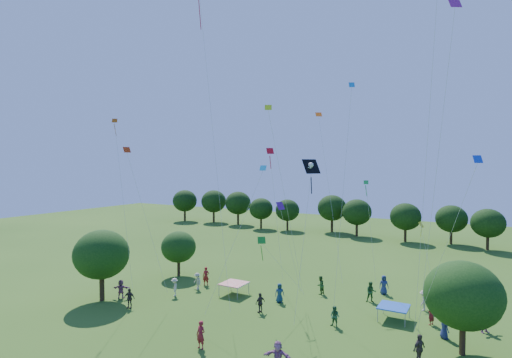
# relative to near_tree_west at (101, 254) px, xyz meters

# --- Properties ---
(near_tree_west) EXTENTS (4.82, 4.82, 6.29)m
(near_tree_west) POSITION_rel_near_tree_west_xyz_m (0.00, 0.00, 0.00)
(near_tree_west) COLOR #422B19
(near_tree_west) RESTS_ON ground
(near_tree_north) EXTENTS (3.74, 3.74, 4.85)m
(near_tree_north) POSITION_rel_near_tree_west_xyz_m (0.71, 9.47, -0.96)
(near_tree_north) COLOR #422B19
(near_tree_north) RESTS_ON ground
(near_tree_east) EXTENTS (4.75, 4.75, 5.96)m
(near_tree_east) POSITION_rel_near_tree_west_xyz_m (28.32, 4.41, -0.30)
(near_tree_east) COLOR #422B19
(near_tree_east) RESTS_ON ground
(treeline) EXTENTS (88.01, 8.77, 6.77)m
(treeline) POSITION_rel_near_tree_west_xyz_m (12.91, 43.39, -0.02)
(treeline) COLOR #422B19
(treeline) RESTS_ON ground
(tent_red_stripe) EXTENTS (2.20, 2.20, 1.10)m
(tent_red_stripe) POSITION_rel_near_tree_west_xyz_m (9.36, 7.12, -3.08)
(tent_red_stripe) COLOR red
(tent_red_stripe) RESTS_ON ground
(tent_blue) EXTENTS (2.20, 2.20, 1.10)m
(tent_blue) POSITION_rel_near_tree_west_xyz_m (23.44, 8.12, -3.08)
(tent_blue) COLOR blue
(tent_blue) RESTS_ON ground
(crowd_person_0) EXTENTS (0.93, 0.85, 1.67)m
(crowd_person_0) POSITION_rel_near_tree_west_xyz_m (13.96, 7.34, -3.28)
(crowd_person_0) COLOR navy
(crowd_person_0) RESTS_ON ground
(crowd_person_1) EXTENTS (0.62, 0.73, 1.65)m
(crowd_person_1) POSITION_rel_near_tree_west_xyz_m (26.07, 8.54, -3.29)
(crowd_person_1) COLOR maroon
(crowd_person_1) RESTS_ON ground
(crowd_person_2) EXTENTS (0.65, 0.92, 1.69)m
(crowd_person_2) POSITION_rel_near_tree_west_xyz_m (16.29, 11.22, -3.27)
(crowd_person_2) COLOR #2A5323
(crowd_person_2) RESTS_ON ground
(crowd_person_3) EXTENTS (1.14, 0.77, 1.61)m
(crowd_person_3) POSITION_rel_near_tree_west_xyz_m (5.43, 6.68, -3.31)
(crowd_person_3) COLOR #B2AA8F
(crowd_person_3) RESTS_ON ground
(crowd_person_4) EXTENTS (0.74, 1.04, 1.62)m
(crowd_person_4) POSITION_rel_near_tree_west_xyz_m (13.68, 4.36, -3.30)
(crowd_person_4) COLOR #362F2B
(crowd_person_4) RESTS_ON ground
(crowd_person_5) EXTENTS (1.76, 0.92, 1.79)m
(crowd_person_5) POSITION_rel_near_tree_west_xyz_m (19.06, -3.24, -3.22)
(crowd_person_5) COLOR #98588A
(crowd_person_5) RESTS_ON ground
(crowd_person_6) EXTENTS (0.83, 0.92, 1.66)m
(crowd_person_6) POSITION_rel_near_tree_west_xyz_m (27.14, 6.46, -3.29)
(crowd_person_6) COLOR navy
(crowd_person_6) RESTS_ON ground
(crowd_person_7) EXTENTS (0.78, 0.64, 1.82)m
(crowd_person_7) POSITION_rel_near_tree_west_xyz_m (5.34, 8.18, -3.21)
(crowd_person_7) COLOR maroon
(crowd_person_7) RESTS_ON ground
(crowd_person_8) EXTENTS (0.80, 0.50, 1.53)m
(crowd_person_8) POSITION_rel_near_tree_west_xyz_m (19.89, 4.62, -3.35)
(crowd_person_8) COLOR #265936
(crowd_person_8) RESTS_ON ground
(crowd_person_9) EXTENTS (0.58, 1.13, 1.67)m
(crowd_person_9) POSITION_rel_near_tree_west_xyz_m (25.18, 11.45, -3.28)
(crowd_person_9) COLOR #AFA38C
(crowd_person_9) RESTS_ON ground
(crowd_person_10) EXTENTS (1.06, 0.70, 1.66)m
(crowd_person_10) POSITION_rel_near_tree_west_xyz_m (3.57, -0.15, -3.28)
(crowd_person_10) COLOR #3D3331
(crowd_person_10) RESTS_ON ground
(crowd_person_11) EXTENTS (1.64, 1.22, 1.67)m
(crowd_person_11) POSITION_rel_near_tree_west_xyz_m (1.00, 1.25, -3.28)
(crowd_person_11) COLOR #965879
(crowd_person_11) RESTS_ON ground
(crowd_person_12) EXTENTS (0.99, 0.83, 1.77)m
(crowd_person_12) POSITION_rel_near_tree_west_xyz_m (21.44, 14.11, -3.23)
(crowd_person_12) COLOR navy
(crowd_person_12) RESTS_ON ground
(crowd_person_13) EXTENTS (0.70, 0.48, 1.81)m
(crowd_person_13) POSITION_rel_near_tree_west_xyz_m (13.37, -3.13, -3.21)
(crowd_person_13) COLOR maroon
(crowd_person_13) RESTS_ON ground
(crowd_person_14) EXTENTS (0.99, 0.74, 1.79)m
(crowd_person_14) POSITION_rel_near_tree_west_xyz_m (20.92, 11.38, -3.22)
(crowd_person_14) COLOR #245424
(crowd_person_14) RESTS_ON ground
(crowd_person_15) EXTENTS (1.08, 1.12, 1.64)m
(crowd_person_15) POSITION_rel_near_tree_west_xyz_m (4.82, 4.10, -3.29)
(crowd_person_15) COLOR beige
(crowd_person_15) RESTS_ON ground
(crowd_person_16) EXTENTS (0.91, 1.17, 1.81)m
(crowd_person_16) POSITION_rel_near_tree_west_xyz_m (26.11, 1.79, -3.21)
(crowd_person_16) COLOR #443A37
(crowd_person_16) RESTS_ON ground
(crowd_person_17) EXTENTS (1.41, 1.46, 1.60)m
(crowd_person_17) POSITION_rel_near_tree_west_xyz_m (29.60, 8.97, -3.31)
(crowd_person_17) COLOR #99598C
(crowd_person_17) RESTS_ON ground
(pirate_kite) EXTENTS (1.18, 2.41, 11.14)m
(pirate_kite) POSITION_rel_near_tree_west_xyz_m (18.88, 2.20, 7.67)
(pirate_kite) COLOR black
(red_high_kite) EXTENTS (5.63, 3.72, 26.05)m
(red_high_kite) POSITION_rel_near_tree_west_xyz_m (9.13, 3.10, 17.34)
(red_high_kite) COLOR red
(small_kite_0) EXTENTS (1.34, 1.12, 12.33)m
(small_kite_0) POSITION_rel_near_tree_west_xyz_m (12.19, 9.27, 7.47)
(small_kite_0) COLOR red
(small_kite_1) EXTENTS (1.07, 3.78, 12.12)m
(small_kite_1) POSITION_rel_near_tree_west_xyz_m (5.83, -1.42, 6.56)
(small_kite_1) COLOR red
(small_kite_2) EXTENTS (1.46, 4.38, 15.22)m
(small_kite_2) POSITION_rel_near_tree_west_xyz_m (15.64, 3.51, 8.55)
(small_kite_2) COLOR #C3EB14
(small_kite_3) EXTENTS (1.13, 0.58, 9.35)m
(small_kite_3) POSITION_rel_near_tree_west_xyz_m (20.28, 12.58, 4.45)
(small_kite_3) COLOR green
(small_kite_4) EXTENTS (3.72, 3.90, 11.24)m
(small_kite_4) POSITION_rel_near_tree_west_xyz_m (28.17, 0.56, 5.47)
(small_kite_4) COLOR blue
(small_kite_5) EXTENTS (0.95, 3.01, 7.84)m
(small_kite_5) POSITION_rel_near_tree_west_xyz_m (15.58, 4.60, 3.89)
(small_kite_5) COLOR #5A1582
(small_kite_6) EXTENTS (1.81, 3.58, 22.09)m
(small_kite_6) POSITION_rel_near_tree_west_xyz_m (26.74, 0.75, 14.18)
(small_kite_6) COLOR white
(small_kite_7) EXTENTS (3.85, 2.38, 10.72)m
(small_kite_7) POSITION_rel_near_tree_west_xyz_m (14.85, 0.67, 5.25)
(small_kite_7) COLOR #0D93CF
(small_kite_8) EXTENTS (3.07, 0.96, 14.97)m
(small_kite_8) POSITION_rel_near_tree_west_xyz_m (0.73, 1.41, 8.42)
(small_kite_8) COLOR #C1500B
(small_kite_9) EXTENTS (4.55, 5.05, 16.29)m
(small_kite_9) POSITION_rel_near_tree_west_xyz_m (15.03, 15.11, 10.02)
(small_kite_9) COLOR #D7540B
(small_kite_10) EXTENTS (1.48, 1.47, 5.64)m
(small_kite_10) POSITION_rel_near_tree_west_xyz_m (24.68, 14.35, 1.97)
(small_kite_10) COLOR yellow
(small_kite_11) EXTENTS (2.25, 4.29, 5.19)m
(small_kite_11) POSITION_rel_near_tree_west_xyz_m (14.71, 3.41, 1.49)
(small_kite_11) COLOR #17811D
(small_kite_12) EXTENTS (1.19, 1.25, 16.97)m
(small_kite_12) POSITION_rel_near_tree_west_xyz_m (20.30, 5.80, 8.92)
(small_kite_12) COLOR #167EDE
(small_kite_13) EXTENTS (2.37, 4.04, 19.39)m
(small_kite_13) POSITION_rel_near_tree_west_xyz_m (27.39, 0.45, 11.87)
(small_kite_13) COLOR #95187D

